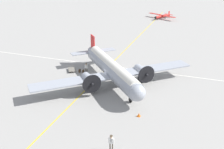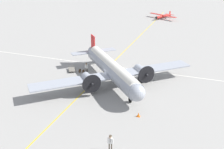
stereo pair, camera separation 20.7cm
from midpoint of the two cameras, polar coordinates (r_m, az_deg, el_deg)
ground_plane at (r=42.68m, az=-0.14°, el=-1.86°), size 300.00×300.00×0.00m
apron_line_eastwest at (r=43.65m, az=-3.73°, el=-1.31°), size 120.00×0.16×0.01m
apron_line_northsouth at (r=48.52m, az=2.53°, el=1.32°), size 0.16×120.00×0.01m
airliner_main at (r=41.42m, az=0.05°, el=0.93°), size 19.64×20.00×5.33m
crew_foreground at (r=28.52m, az=-0.37°, el=-13.37°), size 0.33×0.59×1.76m
passenger_boarding at (r=46.62m, az=-5.36°, el=1.63°), size 0.35×0.50×1.64m
ramp_agent at (r=46.43m, az=-5.39°, el=1.55°), size 0.31×0.55×1.63m
suitcase_near_door at (r=46.83m, az=-5.96°, el=0.69°), size 0.40×0.19×0.52m
suitcase_upright_spare at (r=47.00m, az=-6.72°, el=0.75°), size 0.50×0.17×0.53m
baggage_cart at (r=47.68m, az=-8.36°, el=1.03°), size 2.29×1.96×0.56m
light_aircraft_distant at (r=88.33m, az=10.07°, el=11.61°), size 7.05×8.98×1.88m
traffic_cone at (r=34.44m, az=5.31°, el=-8.13°), size 0.40×0.40×0.52m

